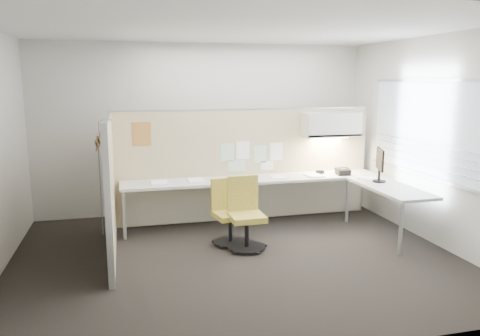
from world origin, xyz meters
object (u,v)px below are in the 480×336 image
object	(u,v)px
desk	(278,187)
chair_right	(245,216)
monitor	(380,163)
chair_left	(228,214)
phone	(343,172)

from	to	relation	value
desk	chair_right	size ratio (longest dim) A/B	4.25
desk	monitor	world-z (taller)	monitor
chair_left	monitor	size ratio (longest dim) A/B	1.78
desk	phone	xyz separation A→B (m)	(1.09, 0.04, 0.18)
monitor	desk	bearing A→B (deg)	87.41
chair_right	monitor	world-z (taller)	monitor
phone	chair_left	bearing A→B (deg)	-159.45
chair_left	chair_right	world-z (taller)	chair_right
desk	chair_left	distance (m)	1.09
desk	chair_left	xyz separation A→B (m)	(-0.90, -0.59, -0.19)
desk	chair_left	bearing A→B (deg)	-146.84
monitor	phone	distance (m)	0.71
phone	chair_right	bearing A→B (deg)	-151.32
chair_left	desk	bearing A→B (deg)	22.30
chair_right	phone	bearing A→B (deg)	24.36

